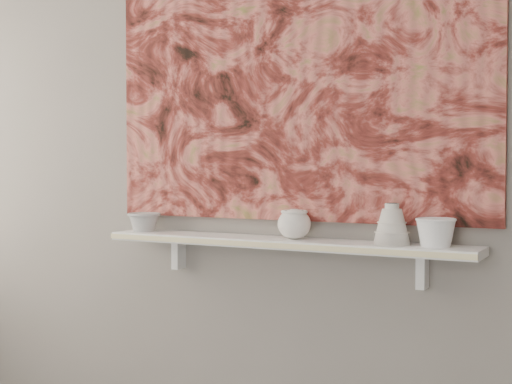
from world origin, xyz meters
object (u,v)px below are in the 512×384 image
Objects in this scene: cup_cream at (294,224)px; bowl_grey at (144,222)px; shelf at (282,243)px; bell_vessel at (392,224)px; bowl_white at (436,232)px; painting at (292,70)px.

bowl_grey is at bearing 180.00° from cup_cream.
shelf is 0.61m from bowl_grey.
shelf is at bearing 180.00° from bell_vessel.
bowl_white is at bearing 0.00° from bowl_grey.
bell_vessel is at bearing -11.26° from painting.
bowl_grey is 0.96× the size of bell_vessel.
cup_cream is (0.66, 0.00, 0.02)m from bowl_grey.
bowl_white reaches higher than bowl_grey.
cup_cream is at bearing 180.00° from bowl_white.
painting is 0.56m from cup_cream.
shelf is 0.63m from painting.
painting reaches higher than bowl_grey.
cup_cream is (0.05, 0.00, 0.07)m from shelf.
painting is 12.75× the size of cup_cream.
bowl_grey is 1.02m from bell_vessel.
cup_cream is at bearing 0.00° from bowl_grey.
bell_vessel is at bearing 0.00° from cup_cream.
bowl_grey reaches higher than shelf.
painting reaches higher than bell_vessel.
painting reaches higher than bowl_white.
bell_vessel is (0.40, 0.00, 0.08)m from shelf.
cup_cream is 0.86× the size of bell_vessel.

